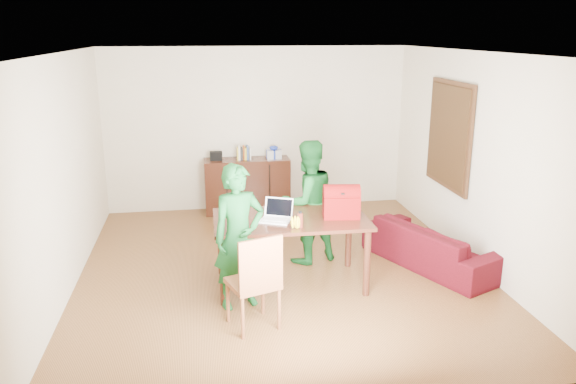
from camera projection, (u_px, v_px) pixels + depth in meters
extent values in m
cube|color=#462B11|center=(281.00, 274.00, 7.15)|extent=(5.00, 5.50, 0.10)
cube|color=white|center=(280.00, 48.00, 6.38)|extent=(5.00, 5.50, 0.10)
cube|color=beige|center=(257.00, 129.00, 9.42)|extent=(5.00, 0.10, 2.70)
cube|color=beige|center=(336.00, 256.00, 4.11)|extent=(5.00, 0.10, 2.70)
cube|color=beige|center=(59.00, 176.00, 6.38)|extent=(0.10, 5.50, 2.70)
cube|color=beige|center=(478.00, 160.00, 7.15)|extent=(0.10, 5.50, 2.70)
cube|color=#3F2614|center=(449.00, 135.00, 7.75)|extent=(0.04, 1.28, 1.48)
cube|color=#4B2E16|center=(447.00, 135.00, 7.74)|extent=(0.01, 1.18, 1.36)
cube|color=black|center=(247.00, 185.00, 9.37)|extent=(1.40, 0.45, 0.90)
cube|color=black|center=(216.00, 156.00, 9.15)|extent=(0.20, 0.14, 0.14)
cube|color=#BABCC5|center=(274.00, 154.00, 9.29)|extent=(0.24, 0.22, 0.14)
ellipsoid|color=#1931A6|center=(274.00, 148.00, 9.26)|extent=(0.14, 0.14, 0.07)
cube|color=black|center=(291.00, 219.00, 6.54)|extent=(1.80, 1.03, 0.04)
cylinder|color=black|center=(223.00, 272.00, 6.15)|extent=(0.08, 0.08, 0.80)
cylinder|color=black|center=(367.00, 263.00, 6.37)|extent=(0.08, 0.08, 0.80)
cylinder|color=black|center=(221.00, 244.00, 6.95)|extent=(0.08, 0.08, 0.80)
cylinder|color=black|center=(349.00, 237.00, 7.18)|extent=(0.08, 0.08, 0.80)
cube|color=brown|center=(253.00, 283.00, 5.68)|extent=(0.59, 0.57, 0.05)
cube|color=brown|center=(261.00, 264.00, 5.43)|extent=(0.45, 0.18, 0.53)
imported|color=#125120|center=(239.00, 237.00, 6.04)|extent=(0.67, 0.54, 1.60)
imported|color=#12541E|center=(307.00, 202.00, 7.24)|extent=(0.95, 0.85, 1.62)
cube|color=white|center=(275.00, 220.00, 6.42)|extent=(0.40, 0.35, 0.02)
cube|color=black|center=(275.00, 210.00, 6.39)|extent=(0.34, 0.21, 0.21)
cylinder|color=#571F14|center=(300.00, 219.00, 6.21)|extent=(0.07, 0.07, 0.19)
cube|color=maroon|center=(341.00, 204.00, 6.52)|extent=(0.45, 0.29, 0.31)
imported|color=#360707|center=(432.00, 245.00, 7.24)|extent=(1.45, 2.02, 0.55)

